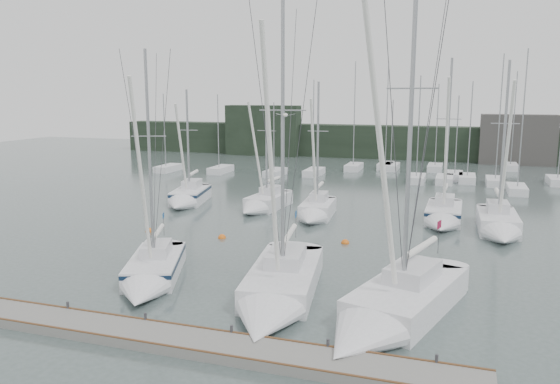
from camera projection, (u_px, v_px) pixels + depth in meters
The scene contains 18 objects.
ground at pixel (227, 300), 26.55m from camera, with size 160.00×160.00×0.00m, color #445350.
dock at pixel (176, 340), 21.85m from camera, with size 24.00×2.00×0.40m, color slate.
far_treeline at pixel (389, 142), 84.02m from camera, with size 90.00×4.00×5.00m, color black.
far_building_left at pixel (263, 130), 88.06m from camera, with size 12.00×3.00×8.00m, color black.
far_building_right at pixel (517, 140), 76.42m from camera, with size 10.00×3.00×7.00m, color #413E3B.
mast_forest at pixel (416, 174), 65.10m from camera, with size 52.00×22.80×14.84m.
sailboat_near_left at pixel (150, 275), 28.55m from camera, with size 5.45×8.82×13.05m.
sailboat_near_center at pixel (276, 295), 25.66m from camera, with size 4.85×11.75×15.58m.
sailboat_near_right at pixel (387, 313), 23.40m from camera, with size 6.22×11.27×17.18m.
sailboat_mid_a at pixel (187, 198), 49.15m from camera, with size 4.21×8.30×11.09m.
sailboat_mid_b at pixel (262, 204), 46.66m from camera, with size 3.16×7.47×11.30m.
sailboat_mid_c at pixel (315, 212), 43.46m from camera, with size 2.91×6.95×11.57m.
sailboat_mid_d at pixel (443, 217), 41.74m from camera, with size 2.74×8.18×13.39m.
sailboat_mid_e at pixel (499, 227), 38.52m from camera, with size 2.93×8.26×13.06m.
buoy_a at pixel (222, 238), 37.95m from camera, with size 0.56×0.56×0.56m, color orange.
buoy_b at pixel (345, 243), 36.61m from camera, with size 0.56×0.56×0.56m, color orange.
buoy_c at pixel (149, 232), 39.69m from camera, with size 0.56×0.56×0.56m, color orange.
seagull at pixel (285, 115), 25.92m from camera, with size 0.92×0.42×0.18m.
Camera 1 is at (10.36, -23.09, 9.94)m, focal length 35.00 mm.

